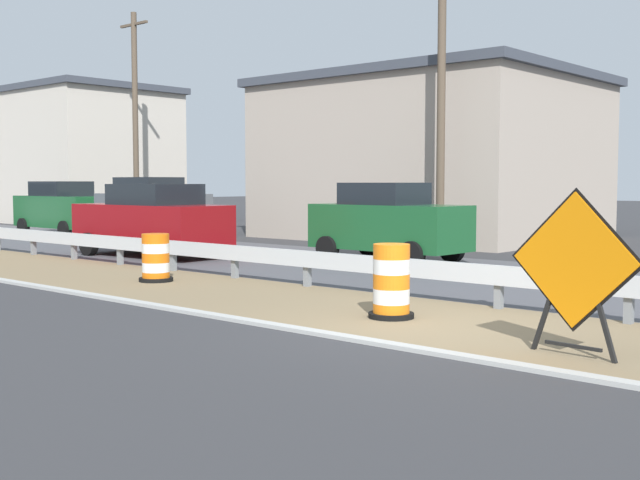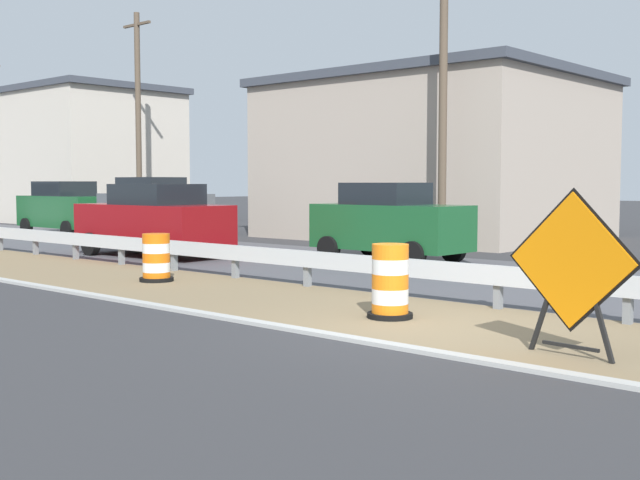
# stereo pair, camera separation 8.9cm
# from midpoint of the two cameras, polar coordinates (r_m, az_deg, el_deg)

# --- Properties ---
(ground_plane) EXTENTS (160.00, 160.00, 0.00)m
(ground_plane) POSITION_cam_midpoint_polar(r_m,az_deg,el_deg) (11.26, 6.99, -6.28)
(ground_plane) COLOR #333335
(median_dirt_strip) EXTENTS (3.64, 120.00, 0.01)m
(median_dirt_strip) POSITION_cam_midpoint_polar(r_m,az_deg,el_deg) (11.77, 8.71, -5.83)
(median_dirt_strip) COLOR #7F6B4C
(median_dirt_strip) RESTS_ON ground
(far_lane_asphalt) EXTENTS (6.99, 120.00, 0.00)m
(far_lane_asphalt) POSITION_cam_midpoint_polar(r_m,az_deg,el_deg) (16.46, 18.76, -3.17)
(far_lane_asphalt) COLOR #4C4C51
(far_lane_asphalt) RESTS_ON ground
(curb_near_edge) EXTENTS (0.20, 120.00, 0.11)m
(curb_near_edge) POSITION_cam_midpoint_polar(r_m,az_deg,el_deg) (10.23, 2.85, -7.29)
(curb_near_edge) COLOR #ADADA8
(curb_near_edge) RESTS_ON ground
(guardrail_median) EXTENTS (0.18, 41.61, 0.71)m
(guardrail_median) POSITION_cam_midpoint_polar(r_m,az_deg,el_deg) (13.60, 8.49, -2.30)
(guardrail_median) COLOR silver
(guardrail_median) RESTS_ON ground
(warning_sign_diamond) EXTENTS (0.19, 1.67, 1.98)m
(warning_sign_diamond) POSITION_cam_midpoint_polar(r_m,az_deg,el_deg) (9.71, 17.43, -1.81)
(warning_sign_diamond) COLOR black
(warning_sign_diamond) RESTS_ON ground
(traffic_barrel_nearest) EXTENTS (0.69, 0.69, 1.11)m
(traffic_barrel_nearest) POSITION_cam_midpoint_polar(r_m,az_deg,el_deg) (12.00, 4.90, -3.19)
(traffic_barrel_nearest) COLOR orange
(traffic_barrel_nearest) RESTS_ON ground
(traffic_barrel_close) EXTENTS (0.70, 0.70, 0.98)m
(traffic_barrel_close) POSITION_cam_midpoint_polar(r_m,az_deg,el_deg) (16.72, -11.79, -1.41)
(traffic_barrel_close) COLOR orange
(traffic_barrel_close) RESTS_ON ground
(car_trailing_near_lane) EXTENTS (2.01, 4.33, 2.21)m
(car_trailing_near_lane) POSITION_cam_midpoint_polar(r_m,az_deg,el_deg) (27.97, -12.01, 2.13)
(car_trailing_near_lane) COLOR #4C5156
(car_trailing_near_lane) RESTS_ON ground
(car_lead_far_lane) EXTENTS (2.23, 4.75, 1.99)m
(car_lead_far_lane) POSITION_cam_midpoint_polar(r_m,az_deg,el_deg) (22.34, -12.03, 1.39)
(car_lead_far_lane) COLOR maroon
(car_lead_far_lane) RESTS_ON ground
(car_mid_far_lane) EXTENTS (2.07, 4.78, 2.07)m
(car_mid_far_lane) POSITION_cam_midpoint_polar(r_m,az_deg,el_deg) (32.32, -17.92, 2.17)
(car_mid_far_lane) COLOR #195128
(car_mid_far_lane) RESTS_ON ground
(car_distant_a) EXTENTS (2.00, 4.13, 2.03)m
(car_distant_a) POSITION_cam_midpoint_polar(r_m,az_deg,el_deg) (20.57, 4.77, 1.28)
(car_distant_a) COLOR #195128
(car_distant_a) RESTS_ON ground
(roadside_shop_near) EXTENTS (9.29, 10.93, 5.84)m
(roadside_shop_near) POSITION_cam_midpoint_polar(r_m,az_deg,el_deg) (29.98, 7.84, 5.82)
(roadside_shop_near) COLOR #AD9E8E
(roadside_shop_near) RESTS_ON ground
(roadside_shop_far) EXTENTS (6.97, 12.02, 6.74)m
(roadside_shop_far) POSITION_cam_midpoint_polar(r_m,az_deg,el_deg) (43.99, -17.77, 5.70)
(roadside_shop_far) COLOR beige
(roadside_shop_far) RESTS_ON ground
(utility_pole_near) EXTENTS (0.24, 1.80, 7.96)m
(utility_pole_near) POSITION_cam_midpoint_polar(r_m,az_deg,el_deg) (23.56, 8.53, 9.22)
(utility_pole_near) COLOR brown
(utility_pole_near) RESTS_ON ground
(utility_pole_mid) EXTENTS (0.24, 1.80, 9.21)m
(utility_pole_mid) POSITION_cam_midpoint_polar(r_m,az_deg,el_deg) (35.33, -13.12, 8.46)
(utility_pole_mid) COLOR brown
(utility_pole_mid) RESTS_ON ground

